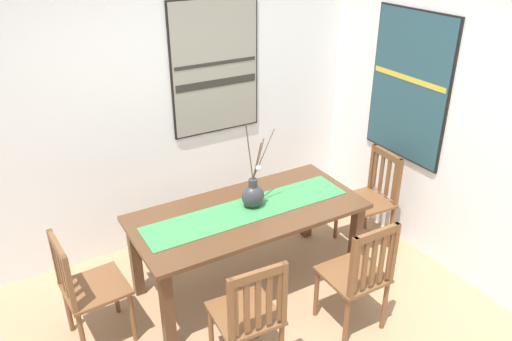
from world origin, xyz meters
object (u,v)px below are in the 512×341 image
centerpiece_vase (253,194)px  painting_on_side_wall (409,87)px  chair_0 (371,197)px  painting_on_back_wall (215,68)px  chair_3 (87,287)px  dining_table (248,221)px  chair_1 (359,274)px  chair_2 (249,314)px

centerpiece_vase → painting_on_side_wall: size_ratio=0.57×
centerpiece_vase → chair_0: size_ratio=0.81×
painting_on_back_wall → painting_on_side_wall: 1.70m
chair_3 → painting_on_side_wall: 3.06m
dining_table → chair_1: chair_1 is taller
centerpiece_vase → chair_3: (-1.35, -0.01, -0.36)m
dining_table → painting_on_back_wall: 1.42m
painting_on_side_wall → dining_table: bearing=180.0°
chair_3 → chair_0: bearing=-0.9°
painting_on_back_wall → painting_on_side_wall: bearing=-36.1°
chair_2 → chair_3: chair_2 is taller
chair_1 → chair_2: bearing=177.1°
chair_0 → painting_on_side_wall: 1.05m
chair_1 → chair_0: bearing=44.0°
chair_0 → chair_3: chair_0 is taller
centerpiece_vase → painting_on_back_wall: bearing=79.9°
dining_table → painting_on_side_wall: painting_on_side_wall is taller
centerpiece_vase → painting_on_side_wall: painting_on_side_wall is taller
chair_3 → dining_table: bearing=-0.8°
dining_table → chair_3: (-1.29, 0.02, -0.14)m
chair_0 → painting_on_back_wall: bearing=135.9°
dining_table → chair_1: size_ratio=1.96×
chair_1 → painting_on_back_wall: bearing=96.2°
painting_on_back_wall → painting_on_side_wall: (1.37, -1.00, -0.12)m
dining_table → chair_3: size_ratio=2.04×
chair_0 → dining_table: bearing=179.1°
centerpiece_vase → chair_0: bearing=-2.1°
chair_3 → centerpiece_vase: bearing=0.3°
painting_on_back_wall → chair_2: bearing=-110.7°
centerpiece_vase → chair_0: (1.23, -0.05, -0.36)m
dining_table → centerpiece_vase: (0.06, 0.02, 0.22)m
chair_1 → painting_on_side_wall: painting_on_side_wall is taller
chair_3 → painting_on_back_wall: painting_on_back_wall is taller
chair_0 → chair_2: chair_2 is taller
chair_3 → chair_1: bearing=-26.6°
centerpiece_vase → chair_1: size_ratio=0.79×
chair_1 → chair_3: 1.93m
chair_3 → painting_on_back_wall: (1.52, 0.98, 1.12)m
chair_2 → painting_on_side_wall: (2.05, 0.80, 0.99)m
chair_1 → painting_on_side_wall: (1.17, 0.85, 0.98)m
chair_2 → painting_on_side_wall: 2.41m
painting_on_side_wall → painting_on_back_wall: bearing=143.9°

